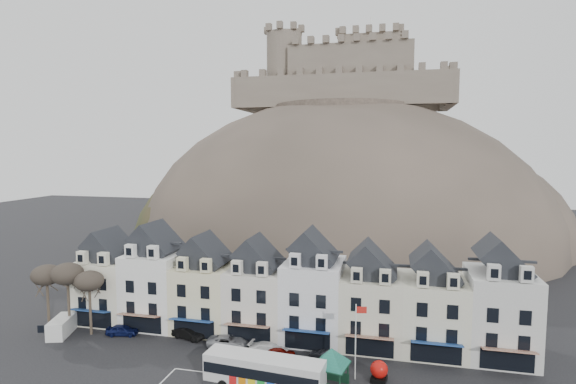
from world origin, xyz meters
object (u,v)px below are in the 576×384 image
object	(u,v)px
bus	(264,371)
red_buoy	(379,371)
car_silver	(228,342)
bus_shelter	(332,357)
car_black	(188,333)
car_maroon	(279,354)
car_navy	(122,330)
white_van	(62,326)
flagpole	(356,337)
car_white	(270,349)
car_charcoal	(328,358)

from	to	relation	value
bus	red_buoy	world-z (taller)	bus
bus	car_silver	bearing A→B (deg)	135.21
bus	bus_shelter	size ratio (longest dim) A/B	1.95
car_black	car_maroon	xyz separation A→B (m)	(11.71, -2.50, -0.06)
red_buoy	car_navy	distance (m)	30.76
white_van	car_silver	size ratio (longest dim) A/B	1.07
flagpole	car_white	xyz separation A→B (m)	(-9.57, 2.97, -3.63)
flagpole	car_black	world-z (taller)	flagpole
red_buoy	car_navy	size ratio (longest dim) A/B	0.55
bus	car_charcoal	bearing A→B (deg)	55.68
car_black	car_navy	bearing A→B (deg)	110.97
car_black	car_maroon	world-z (taller)	car_black
bus	flagpole	size ratio (longest dim) A/B	1.53
car_maroon	car_charcoal	world-z (taller)	car_charcoal
flagpole	car_maroon	xyz separation A→B (m)	(-8.37, 2.35, -3.69)
red_buoy	car_maroon	bearing A→B (deg)	167.67
flagpole	car_silver	xyz separation A→B (m)	(-14.77, 3.83, -3.65)
white_van	car_silver	xyz separation A→B (m)	(20.75, 1.43, -0.38)
white_van	car_maroon	world-z (taller)	white_van
car_charcoal	red_buoy	bearing A→B (deg)	-101.44
red_buoy	white_van	distance (m)	37.80
car_charcoal	car_silver	bearing A→B (deg)	94.83
bus_shelter	car_navy	size ratio (longest dim) A/B	1.56
white_van	car_navy	distance (m)	7.38
car_white	car_navy	bearing A→B (deg)	89.76
bus_shelter	car_silver	xyz separation A→B (m)	(-12.64, 5.88, -2.33)
car_silver	car_white	distance (m)	5.27
bus	bus_shelter	bearing A→B (deg)	21.80
flagpole	car_navy	size ratio (longest dim) A/B	1.99
car_black	car_charcoal	world-z (taller)	car_black
white_van	car_black	world-z (taller)	white_van
bus_shelter	car_white	bearing A→B (deg)	157.22
car_white	red_buoy	bearing A→B (deg)	-101.26
flagpole	car_navy	world-z (taller)	flagpole
bus	car_maroon	xyz separation A→B (m)	(-0.18, 6.25, -1.17)
red_buoy	car_white	size ratio (longest dim) A/B	0.45
red_buoy	car_charcoal	bearing A→B (deg)	156.48
flagpole	white_van	xyz separation A→B (m)	(-35.52, 2.40, -3.27)
bus_shelter	car_white	xyz separation A→B (m)	(-7.44, 5.02, -2.31)
car_black	car_white	xyz separation A→B (m)	(10.51, -1.88, -0.01)
red_buoy	car_charcoal	world-z (taller)	red_buoy
bus_shelter	car_white	distance (m)	9.26
red_buoy	white_van	bearing A→B (deg)	176.41
bus_shelter	flagpole	world-z (taller)	flagpole
white_van	car_black	bearing A→B (deg)	-8.71
white_van	car_white	distance (m)	25.96
car_navy	car_maroon	xyz separation A→B (m)	(19.94, -1.60, -0.04)
flagpole	white_van	distance (m)	35.75
flagpole	car_charcoal	size ratio (longest dim) A/B	1.90
car_navy	car_white	bearing A→B (deg)	-104.33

